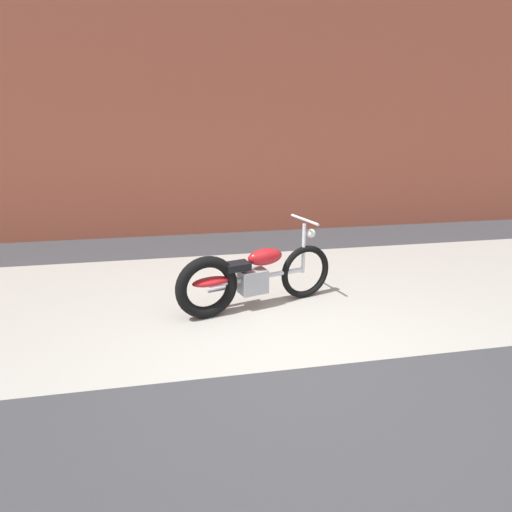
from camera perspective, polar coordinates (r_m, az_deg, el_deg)
ground_plane at (r=3.98m, az=5.58°, el=-14.88°), size 80.00×80.00×0.00m
sidewalk_slab at (r=5.49m, az=0.55°, el=-5.15°), size 36.00×3.50×0.01m
brick_building_wall at (r=8.48m, az=-4.22°, el=21.63°), size 36.00×0.50×5.43m
motorcycle_red at (r=4.93m, az=-1.25°, el=-2.93°), size 1.96×0.79×1.03m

